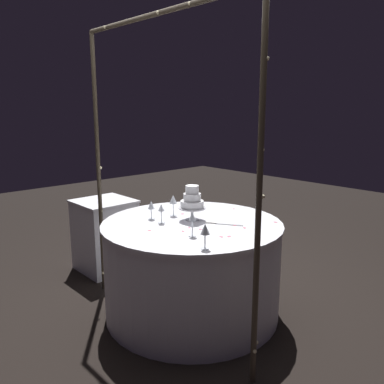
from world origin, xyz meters
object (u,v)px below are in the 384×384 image
at_px(cake_knife, 222,224).
at_px(wine_glass_4, 205,230).
at_px(side_table, 105,235).
at_px(tiered_cake, 192,201).
at_px(wine_glass_3, 173,200).
at_px(wine_glass_1, 192,218).
at_px(main_table, 192,268).
at_px(wine_glass_0, 151,206).
at_px(decorative_arch, 160,138).
at_px(wine_glass_2, 161,209).

bearing_deg(cake_knife, wine_glass_4, 121.80).
bearing_deg(side_table, tiered_cake, -175.87).
height_order(tiered_cake, wine_glass_3, tiered_cake).
bearing_deg(tiered_cake, wine_glass_1, 137.33).
relative_size(wine_glass_1, wine_glass_4, 1.06).
distance_m(main_table, wine_glass_3, 0.58).
bearing_deg(wine_glass_3, tiered_cake, -173.89).
bearing_deg(wine_glass_1, wine_glass_0, -5.46).
bearing_deg(wine_glass_3, wine_glass_0, 78.57).
bearing_deg(cake_knife, wine_glass_0, 32.66).
bearing_deg(decorative_arch, main_table, -89.96).
distance_m(tiered_cake, wine_glass_4, 0.67).
bearing_deg(wine_glass_4, wine_glass_0, -12.06).
bearing_deg(decorative_arch, wine_glass_0, -23.64).
relative_size(main_table, wine_glass_4, 8.47).
bearing_deg(tiered_cake, wine_glass_4, 144.24).
relative_size(wine_glass_0, wine_glass_1, 0.86).
bearing_deg(wine_glass_4, decorative_arch, -4.67).
bearing_deg(wine_glass_3, main_table, 175.45).
bearing_deg(main_table, wine_glass_0, 31.49).
height_order(wine_glass_1, wine_glass_3, wine_glass_1).
xyz_separation_m(wine_glass_1, cake_knife, (0.05, -0.37, -0.13)).
relative_size(side_table, wine_glass_2, 4.87).
bearing_deg(wine_glass_4, tiered_cake, -35.76).
bearing_deg(wine_glass_4, cake_knife, -58.20).
xyz_separation_m(wine_glass_0, cake_knife, (-0.49, -0.32, -0.11)).
relative_size(decorative_arch, tiered_cake, 8.03).
bearing_deg(decorative_arch, wine_glass_1, -163.18).
xyz_separation_m(wine_glass_0, wine_glass_3, (-0.04, -0.20, 0.02)).
height_order(tiered_cake, wine_glass_0, tiered_cake).
bearing_deg(decorative_arch, wine_glass_3, -52.37).
bearing_deg(wine_glass_0, wine_glass_1, 174.54).
bearing_deg(wine_glass_0, wine_glass_4, 167.94).
distance_m(wine_glass_1, wine_glass_2, 0.41).
bearing_deg(side_table, wine_glass_1, 173.10).
relative_size(main_table, wine_glass_1, 7.98).
distance_m(decorative_arch, wine_glass_1, 0.61).
bearing_deg(wine_glass_0, wine_glass_2, 175.96).
relative_size(decorative_arch, main_table, 1.60).
xyz_separation_m(main_table, tiered_cake, (0.04, -0.04, 0.55)).
distance_m(main_table, wine_glass_0, 0.61).
distance_m(tiered_cake, wine_glass_0, 0.34).
bearing_deg(decorative_arch, side_table, -11.56).
bearing_deg(decorative_arch, cake_knife, -114.06).
xyz_separation_m(wine_glass_0, wine_glass_1, (-0.55, 0.05, 0.02)).
height_order(tiered_cake, wine_glass_4, tiered_cake).
relative_size(decorative_arch, wine_glass_4, 13.53).
relative_size(decorative_arch, wine_glass_3, 12.83).
xyz_separation_m(side_table, wine_glass_2, (-1.13, 0.14, 0.51)).
bearing_deg(wine_glass_1, tiered_cake, -42.67).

